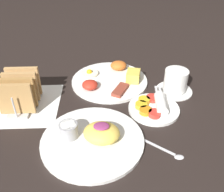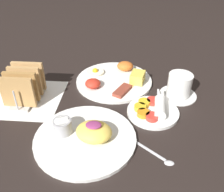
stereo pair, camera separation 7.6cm
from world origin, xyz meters
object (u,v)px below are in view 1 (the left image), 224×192
Objects in this scene: plate_condiments at (154,107)px; plate_foreground at (93,137)px; coffee_cup at (175,82)px; toast_rack at (20,91)px; plate_breakfast at (111,79)px.

plate_foreground is (-0.18, -0.12, 0.00)m from plate_condiments.
plate_foreground is 2.22× the size of coffee_cup.
plate_condiments is at bearing -6.12° from toast_rack.
toast_rack is at bearing -173.28° from coffee_cup.
plate_condiments is 0.13m from coffee_cup.
plate_foreground reaches higher than plate_breakfast.
plate_foreground reaches higher than plate_condiments.
plate_condiments is 1.40× the size of coffee_cup.
plate_condiments is at bearing 34.48° from plate_foreground.
plate_condiments is 1.13× the size of toast_rack.
toast_rack reaches higher than coffee_cup.
coffee_cup is (0.21, -0.07, 0.02)m from plate_breakfast.
coffee_cup reaches higher than plate_breakfast.
plate_breakfast is at bearing 126.41° from plate_condiments.
toast_rack is (-0.28, -0.13, 0.04)m from plate_breakfast.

